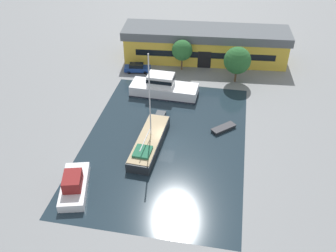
{
  "coord_description": "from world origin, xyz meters",
  "views": [
    {
      "loc": [
        7.75,
        -39.17,
        32.2
      ],
      "look_at": [
        0.0,
        2.36,
        1.0
      ],
      "focal_mm": 40.0,
      "sensor_mm": 36.0,
      "label": 1
    }
  ],
  "objects_px": {
    "warehouse_building": "(205,44)",
    "quay_tree_by_water": "(237,60)",
    "quay_tree_near_building": "(182,50)",
    "motor_cruiser": "(163,88)",
    "sailboat_moored": "(150,141)",
    "small_dinghy": "(223,128)",
    "cabin_boat": "(74,185)",
    "parked_car": "(137,68)"
  },
  "relations": [
    {
      "from": "warehouse_building",
      "to": "parked_car",
      "type": "distance_m",
      "value": 13.68
    },
    {
      "from": "quay_tree_by_water",
      "to": "parked_car",
      "type": "distance_m",
      "value": 17.71
    },
    {
      "from": "sailboat_moored",
      "to": "small_dinghy",
      "type": "bearing_deg",
      "value": 32.07
    },
    {
      "from": "quay_tree_by_water",
      "to": "small_dinghy",
      "type": "xyz_separation_m",
      "value": [
        -1.03,
        -14.33,
        -3.73
      ]
    },
    {
      "from": "warehouse_building",
      "to": "sailboat_moored",
      "type": "bearing_deg",
      "value": -103.93
    },
    {
      "from": "parked_car",
      "to": "sailboat_moored",
      "type": "bearing_deg",
      "value": 10.85
    },
    {
      "from": "parked_car",
      "to": "cabin_boat",
      "type": "relative_size",
      "value": 0.64
    },
    {
      "from": "quay_tree_by_water",
      "to": "small_dinghy",
      "type": "relative_size",
      "value": 1.75
    },
    {
      "from": "cabin_boat",
      "to": "parked_car",
      "type": "bearing_deg",
      "value": 75.3
    },
    {
      "from": "warehouse_building",
      "to": "sailboat_moored",
      "type": "distance_m",
      "value": 27.74
    },
    {
      "from": "sailboat_moored",
      "to": "small_dinghy",
      "type": "distance_m",
      "value": 10.98
    },
    {
      "from": "quay_tree_near_building",
      "to": "quay_tree_by_water",
      "type": "height_order",
      "value": "quay_tree_by_water"
    },
    {
      "from": "parked_car",
      "to": "quay_tree_near_building",
      "type": "bearing_deg",
      "value": 99.03
    },
    {
      "from": "warehouse_building",
      "to": "quay_tree_by_water",
      "type": "bearing_deg",
      "value": -55.78
    },
    {
      "from": "warehouse_building",
      "to": "motor_cruiser",
      "type": "height_order",
      "value": "warehouse_building"
    },
    {
      "from": "quay_tree_by_water",
      "to": "small_dinghy",
      "type": "height_order",
      "value": "quay_tree_by_water"
    },
    {
      "from": "quay_tree_near_building",
      "to": "motor_cruiser",
      "type": "height_order",
      "value": "quay_tree_near_building"
    },
    {
      "from": "quay_tree_near_building",
      "to": "motor_cruiser",
      "type": "xyz_separation_m",
      "value": [
        -1.61,
        -9.13,
        -2.48
      ]
    },
    {
      "from": "quay_tree_by_water",
      "to": "motor_cruiser",
      "type": "xyz_separation_m",
      "value": [
        -11.33,
        -6.52,
        -2.66
      ]
    },
    {
      "from": "sailboat_moored",
      "to": "quay_tree_near_building",
      "type": "bearing_deg",
      "value": 90.55
    },
    {
      "from": "small_dinghy",
      "to": "quay_tree_by_water",
      "type": "bearing_deg",
      "value": -47.49
    },
    {
      "from": "warehouse_building",
      "to": "cabin_boat",
      "type": "distance_m",
      "value": 38.76
    },
    {
      "from": "quay_tree_by_water",
      "to": "cabin_boat",
      "type": "relative_size",
      "value": 0.83
    },
    {
      "from": "quay_tree_near_building",
      "to": "sailboat_moored",
      "type": "distance_m",
      "value": 22.52
    },
    {
      "from": "warehouse_building",
      "to": "cabin_boat",
      "type": "bearing_deg",
      "value": -111.56
    },
    {
      "from": "quay_tree_by_water",
      "to": "parked_car",
      "type": "xyz_separation_m",
      "value": [
        -17.42,
        0.25,
        -3.17
      ]
    },
    {
      "from": "motor_cruiser",
      "to": "cabin_boat",
      "type": "bearing_deg",
      "value": 167.16
    },
    {
      "from": "small_dinghy",
      "to": "cabin_boat",
      "type": "bearing_deg",
      "value": 89.29
    },
    {
      "from": "warehouse_building",
      "to": "quay_tree_near_building",
      "type": "height_order",
      "value": "warehouse_building"
    },
    {
      "from": "sailboat_moored",
      "to": "cabin_boat",
      "type": "bearing_deg",
      "value": -122.18
    },
    {
      "from": "warehouse_building",
      "to": "motor_cruiser",
      "type": "relative_size",
      "value": 2.81
    },
    {
      "from": "parked_car",
      "to": "quay_tree_by_water",
      "type": "bearing_deg",
      "value": 81.15
    },
    {
      "from": "warehouse_building",
      "to": "motor_cruiser",
      "type": "xyz_separation_m",
      "value": [
        -5.22,
        -14.11,
        -1.74
      ]
    },
    {
      "from": "parked_car",
      "to": "motor_cruiser",
      "type": "height_order",
      "value": "motor_cruiser"
    },
    {
      "from": "warehouse_building",
      "to": "sailboat_moored",
      "type": "xyz_separation_m",
      "value": [
        -4.49,
        -27.28,
        -2.29
      ]
    },
    {
      "from": "quay_tree_near_building",
      "to": "small_dinghy",
      "type": "relative_size",
      "value": 1.57
    },
    {
      "from": "quay_tree_by_water",
      "to": "warehouse_building",
      "type": "bearing_deg",
      "value": 128.8
    },
    {
      "from": "sailboat_moored",
      "to": "parked_car",
      "type": "bearing_deg",
      "value": 111.7
    },
    {
      "from": "parked_car",
      "to": "cabin_boat",
      "type": "xyz_separation_m",
      "value": [
        0.01,
        -29.67,
        0.08
      ]
    },
    {
      "from": "motor_cruiser",
      "to": "cabin_boat",
      "type": "xyz_separation_m",
      "value": [
        -6.08,
        -22.91,
        -0.43
      ]
    },
    {
      "from": "quay_tree_near_building",
      "to": "small_dinghy",
      "type": "bearing_deg",
      "value": -62.84
    },
    {
      "from": "warehouse_building",
      "to": "quay_tree_by_water",
      "type": "xyz_separation_m",
      "value": [
        6.11,
        -7.59,
        0.92
      ]
    }
  ]
}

